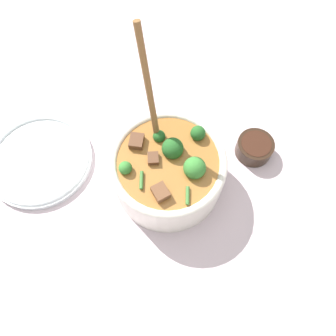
# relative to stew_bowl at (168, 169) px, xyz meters

# --- Properties ---
(ground_plane) EXTENTS (4.00, 4.00, 0.00)m
(ground_plane) POSITION_rel_stew_bowl_xyz_m (-0.00, 0.00, -0.06)
(ground_plane) COLOR silver
(stew_bowl) EXTENTS (0.23, 0.23, 0.32)m
(stew_bowl) POSITION_rel_stew_bowl_xyz_m (0.00, 0.00, 0.00)
(stew_bowl) COLOR white
(stew_bowl) RESTS_ON ground_plane
(condiment_bowl) EXTENTS (0.08, 0.08, 0.04)m
(condiment_bowl) POSITION_rel_stew_bowl_xyz_m (-0.15, -0.14, -0.04)
(condiment_bowl) COLOR black
(condiment_bowl) RESTS_ON ground_plane
(empty_plate) EXTENTS (0.23, 0.23, 0.02)m
(empty_plate) POSITION_rel_stew_bowl_xyz_m (0.28, 0.06, -0.05)
(empty_plate) COLOR white
(empty_plate) RESTS_ON ground_plane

